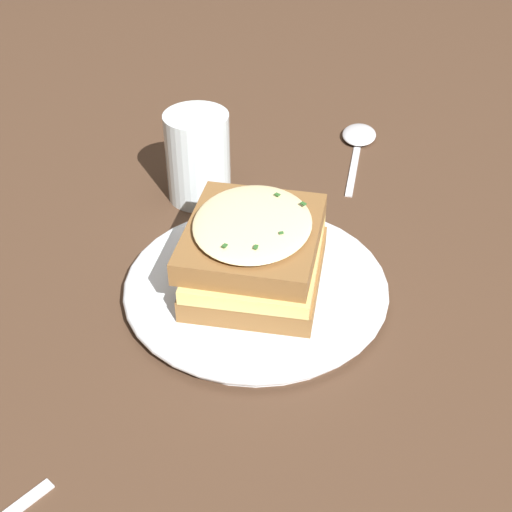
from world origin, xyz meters
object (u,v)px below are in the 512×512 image
object	(u,v)px
dinner_plate	(256,287)
sandwich	(254,251)
spoon	(358,139)
water_glass	(198,157)

from	to	relation	value
dinner_plate	sandwich	bearing A→B (deg)	129.90
spoon	sandwich	bearing A→B (deg)	-102.97
water_glass	spoon	distance (m)	0.23
water_glass	sandwich	bearing A→B (deg)	-58.37
dinner_plate	sandwich	xyz separation A→B (m)	(-0.00, 0.00, 0.04)
dinner_plate	water_glass	distance (m)	0.18
sandwich	water_glass	world-z (taller)	water_glass
dinner_plate	spoon	distance (m)	0.31
dinner_plate	water_glass	world-z (taller)	water_glass
water_glass	spoon	bearing A→B (deg)	44.42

